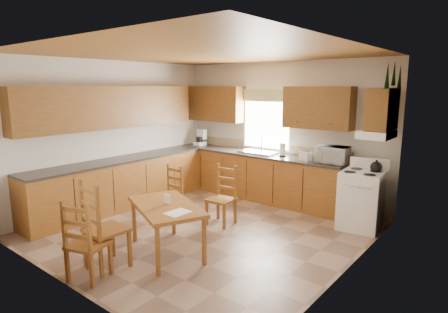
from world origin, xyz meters
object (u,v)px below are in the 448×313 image
Objects in this scene: stove at (361,201)px; dining_table at (167,229)px; chair_far_left at (169,193)px; chair_near_right at (88,239)px; chair_far_right at (221,196)px; microwave at (332,155)px; chair_near_left at (106,224)px.

dining_table is at bearing -130.06° from stove.
chair_far_left is at bearing -154.31° from stove.
chair_near_right is (-1.92, -3.59, 0.04)m from stove.
stove is 2.22m from chair_far_right.
stove is 0.96m from microwave.
microwave is at bearing -125.74° from chair_near_right.
microwave is 3.91m from chair_near_left.
microwave reaches higher than chair_near_left.
chair_near_left is at bearing -86.76° from dining_table.
chair_far_left reaches higher than stove.
chair_near_right is 2.10m from chair_far_left.
chair_near_right is at bearing -96.89° from chair_far_right.
chair_near_left is (-1.36, -3.63, -0.51)m from microwave.
stove is 0.94× the size of chair_far_right.
chair_near_left is at bearing -127.32° from stove.
chair_far_right is at bearing 118.69° from dining_table.
chair_near_right reaches higher than dining_table.
dining_table is (-1.08, -2.89, -0.73)m from microwave.
microwave is at bearing -105.49° from chair_near_left.
stove is 0.99× the size of chair_far_left.
microwave is 0.51× the size of chair_near_right.
chair_near_left is 0.33m from chair_near_right.
dining_table is at bearing -114.11° from microwave.
microwave is 0.51× the size of chair_far_right.
microwave reaches higher than chair_near_right.
chair_far_left is at bearing -160.17° from chair_far_right.
chair_near_left reaches higher than stove.
stove is 4.07m from chair_near_right.
stove is at bearing -135.99° from chair_near_right.
stove reaches higher than dining_table.
microwave is 4.18m from chair_near_right.
chair_far_right is (0.08, 2.34, -0.01)m from chair_near_right.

